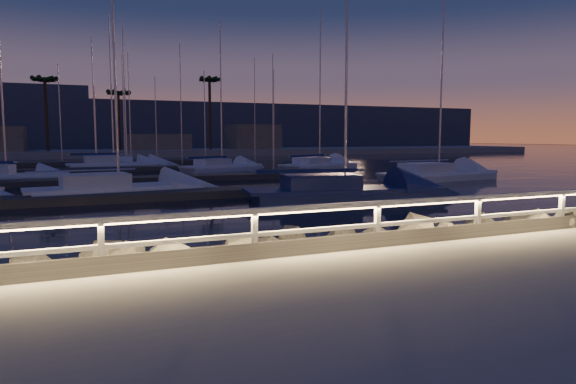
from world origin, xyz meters
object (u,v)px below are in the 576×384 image
Objects in this scene: sailboat_l at (318,165)px; sailboat_d at (340,191)px; sailboat_g at (220,167)px; sailboat_n at (111,164)px; sailboat_h at (436,174)px; sailboat_j at (3,176)px; guard_rail at (337,216)px; sailboat_k at (125,164)px; sailboat_c at (114,189)px.

sailboat_d is at bearing -136.61° from sailboat_l.
sailboat_n is (-8.73, 6.77, 0.04)m from sailboat_g.
sailboat_h is 29.93m from sailboat_n.
sailboat_j is at bearing 141.72° from sailboat_d.
sailboat_n is (-18.01, 7.81, 0.03)m from sailboat_l.
sailboat_g is 0.89× the size of sailboat_l.
sailboat_g is (0.34, 22.64, -0.04)m from sailboat_d.
sailboat_g is at bearing 26.89° from sailboat_j.
sailboat_l reaches higher than sailboat_j.
guard_rail is 3.29× the size of sailboat_g.
sailboat_n is (-1.62, 41.45, -0.91)m from guard_rail.
sailboat_l is (-2.43, 14.05, -0.02)m from sailboat_h.
sailboat_n is at bearing 92.23° from guard_rail.
sailboat_l is (16.65, -9.37, 0.01)m from sailboat_k.
sailboat_h reaches higher than sailboat_j.
sailboat_j is (-6.22, 12.26, -0.02)m from sailboat_c.
sailboat_g is 11.05m from sailboat_n.
guard_rail is at bearing -61.39° from sailboat_j.
sailboat_h is at bearing -53.37° from sailboat_k.
sailboat_c is 1.15× the size of sailboat_j.
sailboat_j is (-16.64, -4.75, 0.01)m from sailboat_g.
sailboat_j is (-28.36, 10.34, -0.02)m from sailboat_h.
sailboat_g is at bearing 78.41° from guard_rail.
sailboat_j is at bearing 174.39° from sailboat_g.
guard_rail is at bearing -123.13° from sailboat_g.
sailboat_g is at bearing 151.00° from sailboat_l.
sailboat_d is 1.21× the size of sailboat_k.
sailboat_c is 22.22m from sailboat_h.
sailboat_c is 1.10× the size of sailboat_k.
sailboat_c is at bearing 160.18° from sailboat_d.
sailboat_g is at bearing -51.06° from sailboat_k.
sailboat_l reaches higher than guard_rail.
sailboat_h is at bearing -102.77° from sailboat_l.
sailboat_c reaches higher than sailboat_k.
sailboat_l is at bearing 93.37° from sailboat_h.
sailboat_c is at bearing -99.40° from sailboat_k.
sailboat_j is at bearing 107.65° from guard_rail.
sailboat_j is 16.04m from sailboat_k.
sailboat_g is (7.11, 34.69, -0.95)m from guard_rail.
sailboat_g is at bearing 52.02° from sailboat_c.
sailboat_d is 1.27× the size of sailboat_j.
guard_rail is 3.06× the size of sailboat_n.
sailboat_n reaches higher than guard_rail.
sailboat_n is (-20.44, 21.86, 0.01)m from sailboat_h.
sailboat_c is 1.00× the size of sailboat_l.
sailboat_h is at bearing -9.08° from sailboat_j.
sailboat_l is at bearing -31.92° from sailboat_k.
sailboat_h is at bearing -49.45° from sailboat_n.
sailboat_c reaches higher than sailboat_n.
sailboat_d reaches higher than sailboat_g.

